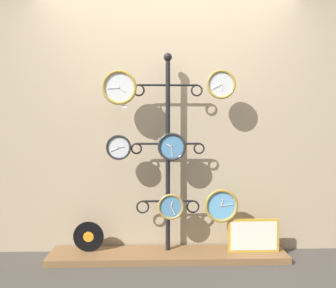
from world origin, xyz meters
TOP-DOWN VIEW (x-y plane):
  - ground_plane at (0.00, 0.00)m, footprint 12.00×12.00m
  - shop_wall at (0.00, 0.57)m, footprint 4.40×0.04m
  - low_shelf at (0.00, 0.35)m, footprint 2.20×0.36m
  - display_stand at (0.00, 0.41)m, footprint 0.69×0.39m
  - clock_top_left at (-0.44, 0.31)m, footprint 0.31×0.04m
  - clock_top_right at (0.48, 0.32)m, footprint 0.26×0.04m
  - clock_middle_left at (-0.45, 0.32)m, footprint 0.23×0.04m
  - clock_middle_center at (0.03, 0.32)m, footprint 0.26×0.04m
  - clock_bottom_center at (0.03, 0.32)m, footprint 0.24×0.04m
  - clock_bottom_right at (0.49, 0.32)m, footprint 0.31×0.04m
  - vinyl_record at (-0.74, 0.38)m, footprint 0.29×0.01m
  - picture_frame at (0.80, 0.33)m, footprint 0.48×0.02m
  - price_tag_upper at (-0.39, 0.31)m, footprint 0.04×0.00m

SIDE VIEW (x-z plane):
  - ground_plane at x=0.00m, z-range 0.00..0.00m
  - low_shelf at x=0.00m, z-range 0.00..0.06m
  - vinyl_record at x=-0.74m, z-range 0.06..0.35m
  - picture_frame at x=0.80m, z-range 0.06..0.37m
  - clock_bottom_center at x=0.03m, z-range 0.38..0.62m
  - clock_bottom_right at x=0.49m, z-range 0.35..0.66m
  - display_stand at x=0.00m, z-range -0.27..1.63m
  - clock_middle_left at x=-0.45m, z-range 0.93..1.16m
  - clock_middle_center at x=0.03m, z-range 0.92..1.18m
  - shop_wall at x=0.00m, z-range 0.00..2.80m
  - price_tag_upper at x=-0.39m, z-range 1.40..1.43m
  - clock_top_left at x=-0.44m, z-range 1.42..1.73m
  - clock_top_right at x=0.48m, z-range 1.48..1.74m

